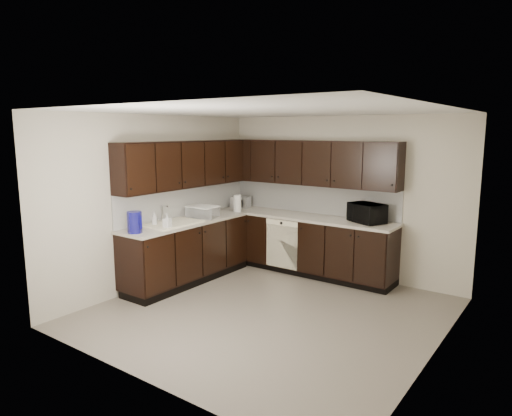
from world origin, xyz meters
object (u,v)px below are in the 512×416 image
(microwave, at_px, (367,213))
(toaster_oven, at_px, (241,202))
(storage_bin, at_px, (203,212))
(blue_pitcher, at_px, (135,222))
(sink, at_px, (172,228))

(microwave, relative_size, toaster_oven, 1.64)
(toaster_oven, distance_m, storage_bin, 1.06)
(microwave, bearing_deg, storage_bin, -129.34)
(toaster_oven, relative_size, storage_bin, 0.71)
(toaster_oven, bearing_deg, blue_pitcher, -103.01)
(sink, xyz_separation_m, microwave, (2.23, 1.75, 0.20))
(sink, relative_size, blue_pitcher, 2.86)
(toaster_oven, relative_size, blue_pitcher, 1.10)
(toaster_oven, height_order, storage_bin, toaster_oven)
(sink, bearing_deg, storage_bin, 89.58)
(blue_pitcher, bearing_deg, microwave, 54.55)
(sink, relative_size, toaster_oven, 2.61)
(microwave, distance_m, toaster_oven, 2.30)
(toaster_oven, xyz_separation_m, storage_bin, (0.07, -1.06, -0.01))
(microwave, height_order, storage_bin, microwave)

